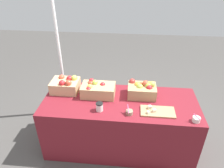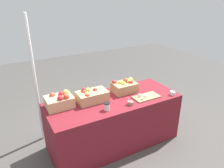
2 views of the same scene
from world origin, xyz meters
The scene contains 10 objects.
ground_plane centered at (0.00, 0.00, 0.00)m, with size 10.00×10.00×0.00m, color #474442.
table centered at (0.00, 0.00, 0.37)m, with size 1.90×0.76×0.74m, color maroon.
apple_crate_left centered at (-0.72, 0.16, 0.83)m, with size 0.35×0.27×0.21m.
apple_crate_middle centered at (-0.29, 0.10, 0.82)m, with size 0.42×0.25×0.20m.
apple_crate_right centered at (0.27, 0.15, 0.83)m, with size 0.35×0.26×0.21m.
cutting_board_front centered at (0.43, -0.18, 0.75)m, with size 0.39×0.20×0.06m.
sample_bowl_near centered at (0.83, -0.29, 0.77)m, with size 0.09×0.08×0.10m.
sample_bowl_mid centered at (0.12, -0.24, 0.77)m, with size 0.08×0.09×0.11m.
coffee_cup centered at (-0.22, -0.21, 0.79)m, with size 0.08×0.08×0.10m.
tent_pole centered at (-0.92, 0.62, 0.96)m, with size 0.04×0.04×1.91m, color white.
Camera 2 is at (-1.34, -2.36, 2.16)m, focal length 34.60 mm.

